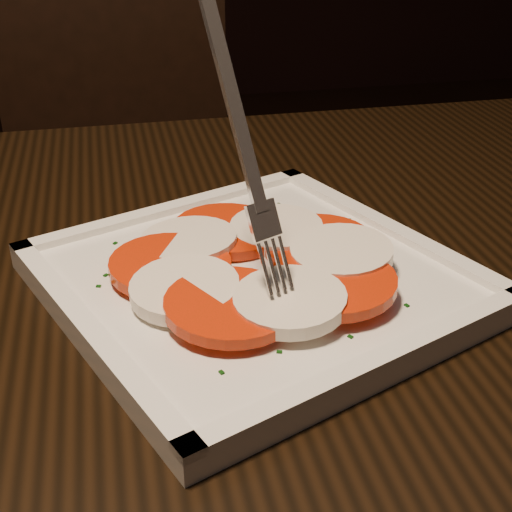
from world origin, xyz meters
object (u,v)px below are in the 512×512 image
at_px(table, 146,392).
at_px(fork, 234,139).
at_px(chair, 124,174).
at_px(plate, 256,282).

xyz_separation_m(table, fork, (0.07, -0.04, 0.22)).
bearing_deg(fork, chair, 69.37).
height_order(plate, fork, fork).
relative_size(chair, plate, 3.32).
relative_size(plate, fork, 1.55).
bearing_deg(table, fork, -26.73).
xyz_separation_m(plate, fork, (-0.02, -0.01, 0.12)).
bearing_deg(plate, table, 166.68).
xyz_separation_m(table, plate, (0.09, -0.02, 0.11)).
bearing_deg(chair, fork, -85.86).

